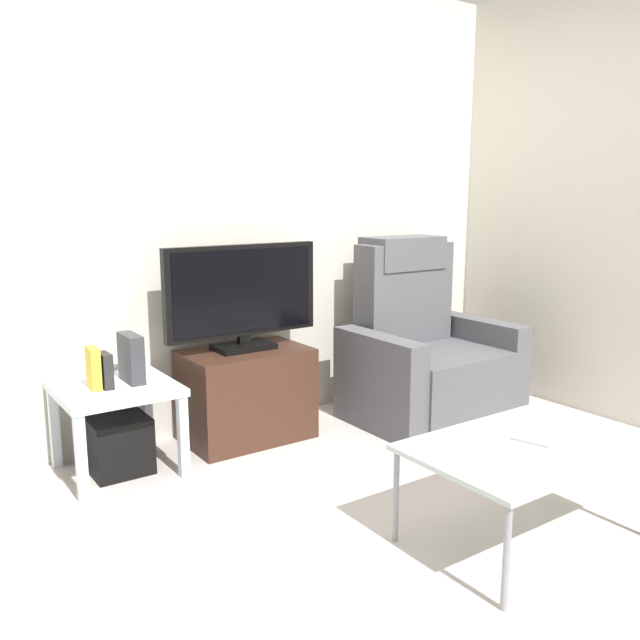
{
  "coord_description": "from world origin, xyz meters",
  "views": [
    {
      "loc": [
        -1.77,
        -2.25,
        1.35
      ],
      "look_at": [
        0.14,
        0.5,
        0.7
      ],
      "focal_mm": 37.11,
      "sensor_mm": 36.0,
      "label": 1
    }
  ],
  "objects": [
    {
      "name": "coffee_table",
      "position": [
        0.26,
        -0.72,
        0.37
      ],
      "size": [
        0.9,
        0.6,
        0.4
      ],
      "color": "#B2C6C1",
      "rests_on": "ground"
    },
    {
      "name": "tv_stand",
      "position": [
        -0.11,
        0.85,
        0.25
      ],
      "size": [
        0.67,
        0.43,
        0.51
      ],
      "color": "#3D2319",
      "rests_on": "ground"
    },
    {
      "name": "television",
      "position": [
        -0.11,
        0.87,
        0.81
      ],
      "size": [
        0.89,
        0.2,
        0.57
      ],
      "color": "black",
      "rests_on": "tv_stand"
    },
    {
      "name": "side_table",
      "position": [
        -0.84,
        0.82,
        0.37
      ],
      "size": [
        0.54,
        0.54,
        0.44
      ],
      "color": "silver",
      "rests_on": "ground"
    },
    {
      "name": "game_console",
      "position": [
        -0.75,
        0.83,
        0.56
      ],
      "size": [
        0.07,
        0.2,
        0.24
      ],
      "primitive_type": "cube",
      "color": "#333338",
      "rests_on": "side_table"
    },
    {
      "name": "ground_plane",
      "position": [
        0.0,
        0.0,
        0.0
      ],
      "size": [
        6.4,
        6.4,
        0.0
      ],
      "primitive_type": "plane",
      "color": "#BCB2AD"
    },
    {
      "name": "wall_back",
      "position": [
        0.0,
        1.13,
        1.3
      ],
      "size": [
        6.4,
        0.06,
        2.6
      ],
      "primitive_type": "cube",
      "color": "beige",
      "rests_on": "ground"
    },
    {
      "name": "wall_side",
      "position": [
        1.88,
        0.0,
        1.3
      ],
      "size": [
        0.06,
        4.48,
        2.6
      ],
      "primitive_type": "cube",
      "color": "beige",
      "rests_on": "ground"
    },
    {
      "name": "book_leftmost",
      "position": [
        -0.94,
        0.8,
        0.54
      ],
      "size": [
        0.04,
        0.1,
        0.2
      ],
      "primitive_type": "cube",
      "color": "gold",
      "rests_on": "side_table"
    },
    {
      "name": "subwoofer_box",
      "position": [
        -0.84,
        0.82,
        0.14
      ],
      "size": [
        0.28,
        0.28,
        0.28
      ],
      "primitive_type": "cube",
      "color": "black",
      "rests_on": "ground"
    },
    {
      "name": "recliner_armchair",
      "position": [
        0.99,
        0.6,
        0.37
      ],
      "size": [
        0.98,
        0.78,
        1.08
      ],
      "rotation": [
        0.0,
        0.0,
        -0.13
      ],
      "color": "#515156",
      "rests_on": "ground"
    },
    {
      "name": "cell_phone",
      "position": [
        0.3,
        -0.73,
        0.4
      ],
      "size": [
        0.11,
        0.16,
        0.01
      ],
      "primitive_type": "cube",
      "rotation": [
        0.0,
        0.0,
        0.31
      ],
      "color": "#B7B7BC",
      "rests_on": "coffee_table"
    },
    {
      "name": "book_middle",
      "position": [
        -0.89,
        0.8,
        0.52
      ],
      "size": [
        0.05,
        0.12,
        0.17
      ],
      "primitive_type": "cube",
      "color": "#262626",
      "rests_on": "side_table"
    }
  ]
}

